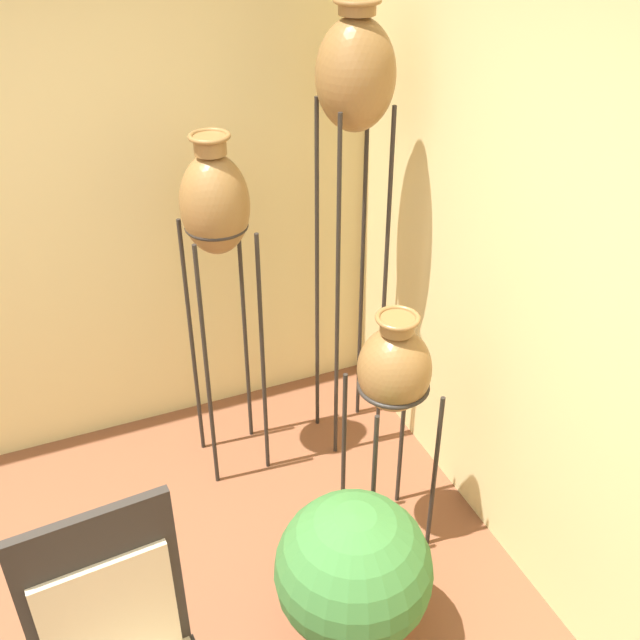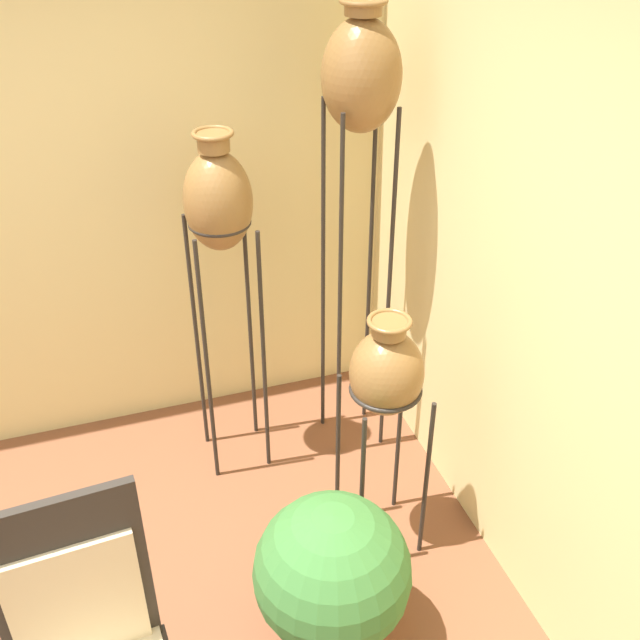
{
  "view_description": "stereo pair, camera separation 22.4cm",
  "coord_description": "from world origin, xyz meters",
  "px_view_note": "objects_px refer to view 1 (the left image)",
  "views": [
    {
      "loc": [
        0.25,
        -1.41,
        2.68
      ],
      "look_at": [
        1.34,
        1.17,
        0.9
      ],
      "focal_mm": 42.0,
      "sensor_mm": 36.0,
      "label": 1
    },
    {
      "loc": [
        0.46,
        -1.49,
        2.68
      ],
      "look_at": [
        1.34,
        1.17,
        0.9
      ],
      "focal_mm": 42.0,
      "sensor_mm": 36.0,
      "label": 2
    }
  ],
  "objects_px": {
    "vase_stand_medium": "(215,211)",
    "vase_stand_short": "(394,372)",
    "vase_stand_tall": "(355,86)",
    "potted_plant": "(353,576)"
  },
  "relations": [
    {
      "from": "vase_stand_medium",
      "to": "vase_stand_short",
      "type": "relative_size",
      "value": 1.46
    },
    {
      "from": "vase_stand_tall",
      "to": "vase_stand_short",
      "type": "xyz_separation_m",
      "value": [
        -0.13,
        -0.7,
        -0.94
      ]
    },
    {
      "from": "vase_stand_tall",
      "to": "vase_stand_short",
      "type": "height_order",
      "value": "vase_stand_tall"
    },
    {
      "from": "vase_stand_short",
      "to": "potted_plant",
      "type": "distance_m",
      "value": 0.79
    },
    {
      "from": "vase_stand_tall",
      "to": "potted_plant",
      "type": "xyz_separation_m",
      "value": [
        -0.52,
        -1.16,
        -1.46
      ]
    },
    {
      "from": "vase_stand_tall",
      "to": "potted_plant",
      "type": "distance_m",
      "value": 1.93
    },
    {
      "from": "vase_stand_tall",
      "to": "vase_stand_short",
      "type": "bearing_deg",
      "value": -100.73
    },
    {
      "from": "vase_stand_tall",
      "to": "vase_stand_medium",
      "type": "xyz_separation_m",
      "value": [
        -0.62,
        0.04,
        -0.46
      ]
    },
    {
      "from": "vase_stand_medium",
      "to": "vase_stand_short",
      "type": "distance_m",
      "value": 1.01
    },
    {
      "from": "vase_stand_medium",
      "to": "vase_stand_tall",
      "type": "bearing_deg",
      "value": -3.95
    }
  ]
}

